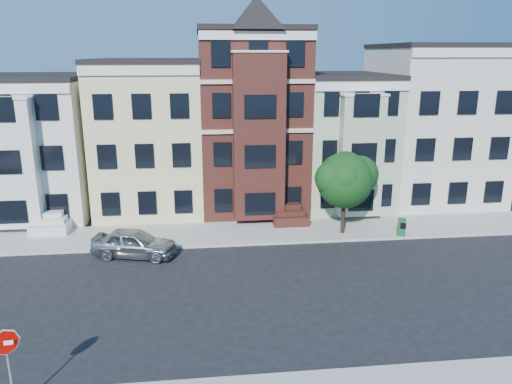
{
  "coord_description": "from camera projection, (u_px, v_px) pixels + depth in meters",
  "views": [
    {
      "loc": [
        -3.59,
        -20.52,
        10.65
      ],
      "look_at": [
        -0.99,
        2.44,
        4.2
      ],
      "focal_mm": 35.0,
      "sensor_mm": 36.0,
      "label": 1
    }
  ],
  "objects": [
    {
      "name": "ground",
      "position": [
        283.0,
        293.0,
        22.9
      ],
      "size": [
        120.0,
        120.0,
        0.0
      ],
      "primitive_type": "plane",
      "color": "black"
    },
    {
      "name": "far_sidewalk",
      "position": [
        262.0,
        232.0,
        30.53
      ],
      "size": [
        60.0,
        4.0,
        0.15
      ],
      "primitive_type": "cube",
      "color": "#9E9B93",
      "rests_on": "ground"
    },
    {
      "name": "house_white",
      "position": [
        32.0,
        147.0,
        33.94
      ],
      "size": [
        8.0,
        9.0,
        9.0
      ],
      "primitive_type": "cube",
      "color": "silver",
      "rests_on": "ground"
    },
    {
      "name": "house_yellow",
      "position": [
        151.0,
        137.0,
        34.67
      ],
      "size": [
        7.0,
        9.0,
        10.0
      ],
      "primitive_type": "cube",
      "color": "beige",
      "rests_on": "ground"
    },
    {
      "name": "house_brown",
      "position": [
        251.0,
        121.0,
        35.16
      ],
      "size": [
        7.0,
        9.0,
        12.0
      ],
      "primitive_type": "cube",
      "color": "#3B1913",
      "rests_on": "ground"
    },
    {
      "name": "house_green",
      "position": [
        339.0,
        141.0,
        36.27
      ],
      "size": [
        6.0,
        9.0,
        9.0
      ],
      "primitive_type": "cube",
      "color": "#9EB193",
      "rests_on": "ground"
    },
    {
      "name": "house_cream",
      "position": [
        433.0,
        125.0,
        36.76
      ],
      "size": [
        8.0,
        9.0,
        11.0
      ],
      "primitive_type": "cube",
      "color": "beige",
      "rests_on": "ground"
    },
    {
      "name": "street_tree",
      "position": [
        345.0,
        184.0,
        29.42
      ],
      "size": [
        6.4,
        6.4,
        6.1
      ],
      "primitive_type": null,
      "rotation": [
        0.0,
        0.0,
        -0.25
      ],
      "color": "#174F16",
      "rests_on": "far_sidewalk"
    },
    {
      "name": "parked_car",
      "position": [
        134.0,
        243.0,
        26.87
      ],
      "size": [
        4.84,
        2.9,
        1.54
      ],
      "primitive_type": "imported",
      "rotation": [
        0.0,
        0.0,
        1.32
      ],
      "color": "#969A9E",
      "rests_on": "ground"
    },
    {
      "name": "newspaper_box",
      "position": [
        402.0,
        227.0,
        29.63
      ],
      "size": [
        0.61,
        0.58,
        1.05
      ],
      "primitive_type": "cube",
      "rotation": [
        0.0,
        0.0,
        -0.43
      ],
      "color": "#1A5B29",
      "rests_on": "far_sidewalk"
    },
    {
      "name": "stop_sign",
      "position": [
        9.0,
        365.0,
        14.9
      ],
      "size": [
        0.84,
        0.22,
        3.04
      ],
      "primitive_type": null,
      "rotation": [
        0.0,
        0.0,
        0.13
      ],
      "color": "#A90400",
      "rests_on": "near_sidewalk"
    }
  ]
}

